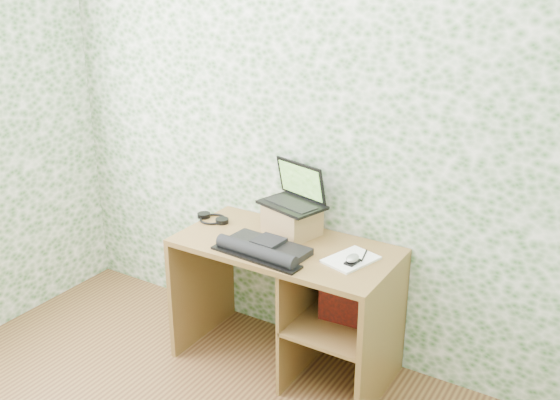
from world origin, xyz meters
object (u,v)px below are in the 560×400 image
Objects in this scene: laptop at (295,195)px; keyboard at (263,249)px; desk at (300,290)px; riser at (292,220)px; notepad at (351,259)px.

laptop is 0.75× the size of keyboard.
laptop reaches higher than desk.
laptop is (-0.12, 0.15, 0.49)m from desk.
riser is 0.14m from laptop.
laptop reaches higher than riser.
laptop is at bearing 94.26° from keyboard.
keyboard reaches higher than desk.
laptop reaches higher than notepad.
laptop is 0.39m from keyboard.
notepad is (0.43, 0.16, -0.02)m from keyboard.
riser is 0.69× the size of laptop.
notepad is at bearing -17.77° from riser.
desk is 2.27× the size of keyboard.
keyboard is 0.46m from notepad.
notepad is at bearing 24.61° from keyboard.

